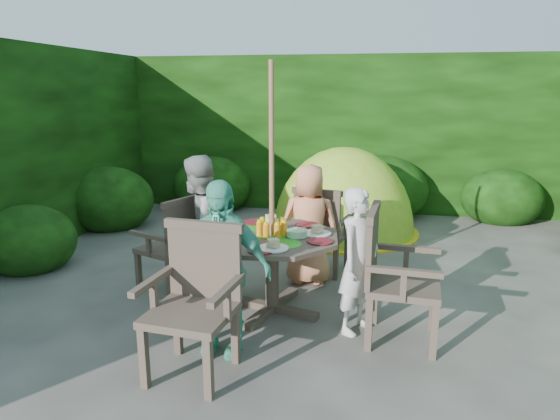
% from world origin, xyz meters
% --- Properties ---
extents(ground, '(60.00, 60.00, 0.00)m').
position_xyz_m(ground, '(0.00, 0.00, 0.00)').
color(ground, '#43403C').
rests_on(ground, ground).
extents(hedge_enclosure, '(9.00, 9.00, 2.50)m').
position_xyz_m(hedge_enclosure, '(0.00, 1.33, 1.25)').
color(hedge_enclosure, black).
rests_on(hedge_enclosure, ground).
extents(patio_table, '(1.55, 1.55, 0.86)m').
position_xyz_m(patio_table, '(-0.42, -0.43, 0.61)').
color(patio_table, '#3C3027').
rests_on(patio_table, ground).
extents(parasol_pole, '(0.06, 0.06, 2.20)m').
position_xyz_m(parasol_pole, '(-0.42, -0.43, 1.10)').
color(parasol_pole, brown).
rests_on(parasol_pole, ground).
extents(garden_chair_right, '(0.61, 0.67, 1.03)m').
position_xyz_m(garden_chair_right, '(0.61, -0.77, 0.55)').
color(garden_chair_right, '#3C3027').
rests_on(garden_chair_right, ground).
extents(garden_chair_left, '(0.66, 0.70, 0.92)m').
position_xyz_m(garden_chair_left, '(-1.48, -0.11, 0.49)').
color(garden_chair_left, '#3C3027').
rests_on(garden_chair_left, ground).
extents(garden_chair_back, '(0.65, 0.60, 0.93)m').
position_xyz_m(garden_chair_back, '(-0.09, 0.62, 0.49)').
color(garden_chair_back, '#3C3027').
rests_on(garden_chair_back, ground).
extents(garden_chair_front, '(0.67, 0.61, 1.02)m').
position_xyz_m(garden_chair_front, '(-0.77, -1.47, 0.54)').
color(garden_chair_front, '#3C3027').
rests_on(garden_chair_front, ground).
extents(child_right, '(0.47, 0.53, 1.21)m').
position_xyz_m(child_right, '(0.34, -0.67, 0.61)').
color(child_right, silver).
rests_on(child_right, ground).
extents(child_left, '(0.70, 0.80, 1.37)m').
position_xyz_m(child_left, '(-1.19, -0.19, 0.69)').
color(child_left, gray).
rests_on(child_left, ground).
extents(child_back, '(0.62, 0.42, 1.24)m').
position_xyz_m(child_back, '(-0.19, 0.33, 0.62)').
color(child_back, '#E4875E').
rests_on(child_back, ground).
extents(child_front, '(0.82, 0.41, 1.34)m').
position_xyz_m(child_front, '(-0.66, -1.19, 0.67)').
color(child_front, '#4DB496').
rests_on(child_front, ground).
extents(dome_tent, '(2.30, 2.30, 2.40)m').
position_xyz_m(dome_tent, '(0.06, 2.29, 0.00)').
color(dome_tent, '#96B422').
rests_on(dome_tent, ground).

